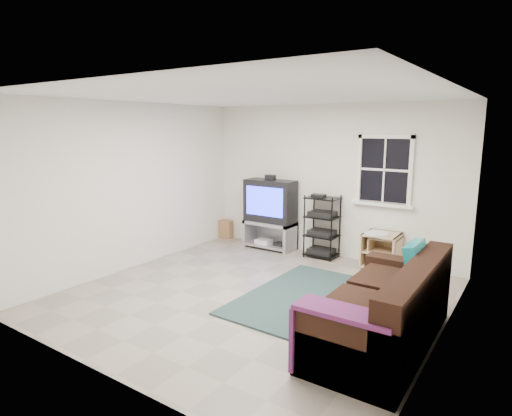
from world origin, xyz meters
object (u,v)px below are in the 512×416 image
Objects in this scene: tv_unit at (270,208)px; side_table_left at (386,251)px; av_rack at (322,230)px; side_table_right at (381,248)px; sofa at (385,312)px.

tv_unit reaches higher than side_table_left.
av_rack reaches higher than side_table_right.
side_table_left is 0.24× the size of sofa.
side_table_right is at bearing -2.09° from av_rack.
av_rack is 1.12m from side_table_left.
side_table_left is at bearing 107.16° from sofa.
sofa is at bearing -52.32° from av_rack.
av_rack is at bearing 2.15° from tv_unit.
side_table_right is at bearing 108.67° from sofa.
av_rack is 1.06m from side_table_right.
side_table_left is 0.09m from side_table_right.
tv_unit is 2.12m from side_table_right.
tv_unit is 1.06m from av_rack.
tv_unit is 2.26× the size of side_table_right.
av_rack is at bearing 127.68° from sofa.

